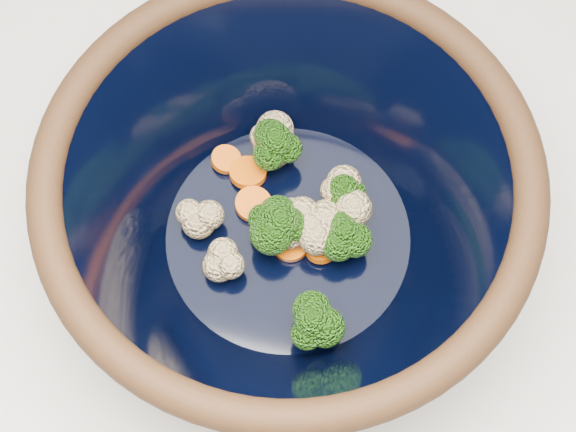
{
  "coord_description": "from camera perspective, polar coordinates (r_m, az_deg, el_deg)",
  "views": [
    {
      "loc": [
        0.04,
        -0.31,
        1.53
      ],
      "look_at": [
        -0.02,
        -0.07,
        0.97
      ],
      "focal_mm": 50.0,
      "sensor_mm": 36.0,
      "label": 1
    }
  ],
  "objects": [
    {
      "name": "counter",
      "position": [
        1.12,
        1.75,
        -7.98
      ],
      "size": [
        1.2,
        1.2,
        0.9
      ],
      "primitive_type": "cube",
      "color": "white",
      "rests_on": "ground"
    },
    {
      "name": "vegetable_pile",
      "position": [
        0.62,
        0.47,
        -0.07
      ],
      "size": [
        0.15,
        0.18,
        0.05
      ],
      "color": "#608442",
      "rests_on": "mixing_bowl"
    },
    {
      "name": "mixing_bowl",
      "position": [
        0.59,
        0.0,
        0.58
      ],
      "size": [
        0.43,
        0.43,
        0.15
      ],
      "rotation": [
        0.0,
        0.0,
        -0.32
      ],
      "color": "black",
      "rests_on": "counter"
    },
    {
      "name": "ground",
      "position": [
        1.56,
        1.28,
        -12.53
      ],
      "size": [
        3.0,
        3.0,
        0.0
      ],
      "primitive_type": "plane",
      "color": "#9E7A54",
      "rests_on": "ground"
    }
  ]
}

